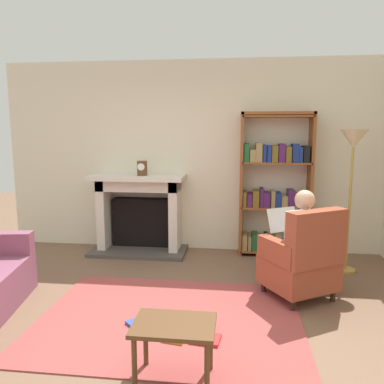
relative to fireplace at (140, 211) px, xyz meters
The scene contains 11 objects.
ground 2.50m from the fireplace, 71.19° to the right, with size 14.00×14.00×0.00m, color brown.
back_wall 1.12m from the fireplace, 17.87° to the left, with size 5.60×0.10×2.70m, color beige.
area_rug 2.22m from the fireplace, 68.60° to the right, with size 2.40×1.80×0.01m, color #A54643.
fireplace is the anchor object (origin of this frame).
mantel_clock 0.64m from the fireplace, 55.48° to the right, with size 0.14×0.14×0.20m.
bookshelf 1.92m from the fireplace, ahead, with size 0.97×0.32×1.97m.
armchair_reading 2.50m from the fireplace, 34.45° to the right, with size 0.87×0.86×0.97m.
seated_reader 2.39m from the fireplace, 33.31° to the right, with size 0.54×0.59×1.14m.
side_table 3.04m from the fireplace, 71.25° to the right, with size 0.56×0.39×0.43m.
scattered_books 2.50m from the fireplace, 68.87° to the right, with size 0.87×0.41×0.03m.
floor_lamp 2.92m from the fireplace, 10.87° to the right, with size 0.32×0.32×1.74m.
Camera 1 is at (0.60, -2.95, 1.72)m, focal length 35.85 mm.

